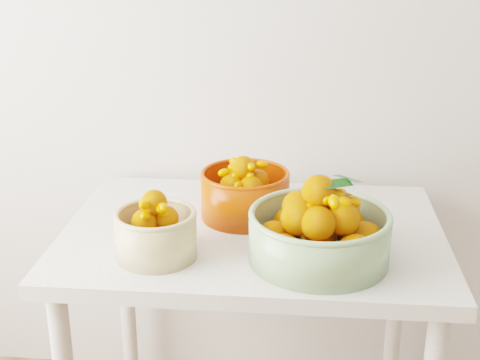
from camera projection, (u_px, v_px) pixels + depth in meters
The scene contains 4 objects.
table at pixel (253, 261), 1.80m from camera, with size 1.00×0.70×0.75m.
bowl_cream at pixel (156, 232), 1.60m from camera, with size 0.21×0.21×0.17m.
bowl_green at pixel (320, 231), 1.58m from camera, with size 0.45×0.45×0.22m.
bowl_orange at pixel (245, 193), 1.82m from camera, with size 0.32×0.32×0.18m.
Camera 1 is at (-0.31, -0.01, 1.50)m, focal length 50.00 mm.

